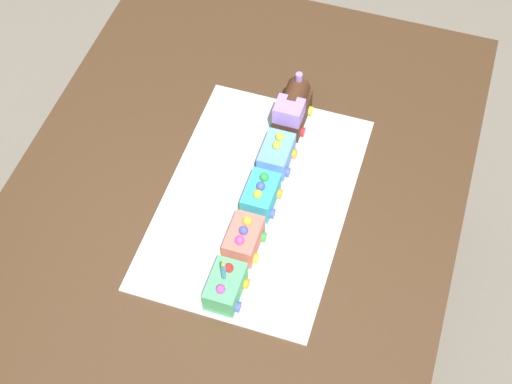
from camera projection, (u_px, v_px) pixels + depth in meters
ground_plane at (237, 343)px, 2.31m from camera, size 8.00×8.00×0.00m
dining_table at (231, 230)px, 1.79m from camera, size 1.40×1.00×0.74m
cake_board at (256, 200)px, 1.71m from camera, size 0.60×0.40×0.00m
cake_locomotive at (293, 108)px, 1.80m from camera, size 0.14×0.08×0.12m
cake_car_hopper_sky_blue at (276, 154)px, 1.74m from camera, size 0.10×0.08×0.07m
cake_car_flatbed_turquoise at (261, 195)px, 1.68m from camera, size 0.10×0.08×0.07m
cake_car_caboose_coral at (244, 239)px, 1.61m from camera, size 0.10×0.08×0.07m
cake_car_gondola_mint_green at (225, 286)px, 1.55m from camera, size 0.10×0.08×0.07m
birthday_candle at (223, 270)px, 1.48m from camera, size 0.01×0.01×0.06m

